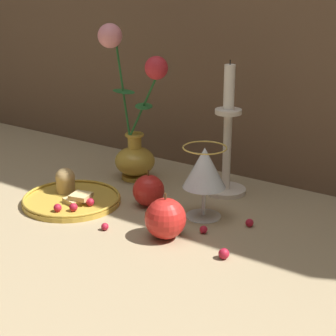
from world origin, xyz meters
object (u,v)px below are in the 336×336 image
object	(u,v)px
vase	(133,128)
wine_glass	(204,170)
apple_beside_vase	(149,190)
candlestick	(227,146)
plate_with_pastries	(71,197)
apple_near_glass	(165,219)

from	to	relation	value
vase	wine_glass	bearing A→B (deg)	-20.15
wine_glass	apple_beside_vase	size ratio (longest dim) A/B	1.86
vase	candlestick	world-z (taller)	vase
wine_glass	vase	bearing A→B (deg)	159.85
vase	apple_beside_vase	xyz separation A→B (m)	(0.12, -0.11, -0.09)
plate_with_pastries	apple_near_glass	xyz separation A→B (m)	(0.27, -0.02, 0.03)
apple_near_glass	wine_glass	bearing A→B (deg)	86.26
plate_with_pastries	apple_beside_vase	size ratio (longest dim) A/B	2.64
candlestick	apple_beside_vase	xyz separation A→B (m)	(-0.10, -0.16, -0.08)
apple_beside_vase	apple_near_glass	world-z (taller)	apple_near_glass
candlestick	vase	bearing A→B (deg)	-167.23
apple_beside_vase	apple_near_glass	distance (m)	0.16
apple_beside_vase	vase	bearing A→B (deg)	138.68
wine_glass	apple_near_glass	distance (m)	0.14
plate_with_pastries	candlestick	distance (m)	0.36
apple_beside_vase	apple_near_glass	size ratio (longest dim) A/B	0.89
plate_with_pastries	wine_glass	size ratio (longest dim) A/B	1.42
plate_with_pastries	apple_near_glass	size ratio (longest dim) A/B	2.35
vase	apple_beside_vase	distance (m)	0.19
wine_glass	candlestick	distance (m)	0.14
apple_beside_vase	plate_with_pastries	bearing A→B (deg)	-150.94
candlestick	apple_beside_vase	world-z (taller)	candlestick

